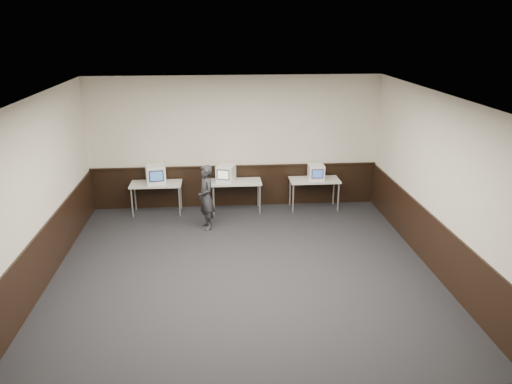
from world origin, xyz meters
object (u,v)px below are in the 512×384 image
Objects in this scene: emac_left at (156,174)px; person at (206,197)px; desk_right at (314,182)px; emac_right at (316,172)px; emac_center at (226,173)px; desk_left at (156,186)px; desk_center at (236,184)px.

emac_left is 0.37× the size of person.
desk_right is 0.26m from emac_right.
emac_right is at bearing 90.70° from person.
emac_left reaches higher than emac_center.
person is at bearing -40.65° from desk_left.
emac_right reaches higher than desk_right.
emac_right is (3.83, -0.04, 0.26)m from desk_left.
desk_left is 2.91× the size of emac_right.
emac_right is at bearing -0.54° from desk_left.
desk_left is 3.80m from desk_right.
desk_right is 0.83× the size of person.
desk_center is at bearing 125.55° from person.
person is at bearing -95.49° from emac_center.
emac_left is (-1.89, -0.01, 0.29)m from desk_center.
person is (1.19, -1.02, -0.25)m from emac_left.
emac_center is 1.17m from person.
desk_left is 0.83× the size of person.
desk_right is at bearing 0.00° from desk_left.
desk_right is 3.80m from emac_left.
desk_center is 1.90m from desk_right.
emac_left is (-3.79, -0.01, 0.29)m from desk_right.
emac_right is (1.93, -0.04, 0.26)m from desk_center.
emac_left reaches higher than desk_center.
person is at bearing -158.53° from desk_right.
desk_center is at bearing -11.06° from emac_left.
emac_center is (1.66, 0.02, 0.27)m from desk_left.
emac_left is at bearing -179.92° from desk_right.
emac_left is 1.31× the size of emac_right.
desk_center is 2.22× the size of emac_left.
desk_left is at bearing 180.00° from desk_right.
desk_left is at bearing 180.00° from desk_center.
desk_center is 1.00× the size of desk_right.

